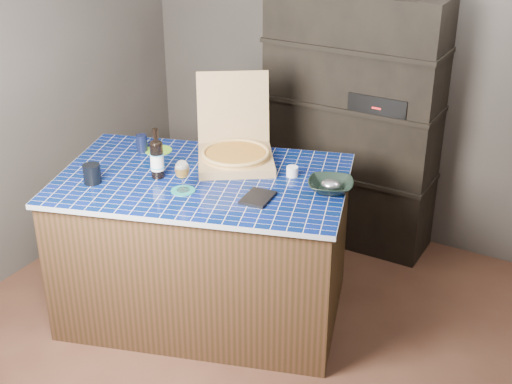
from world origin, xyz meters
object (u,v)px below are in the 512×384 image
Objects in this scene: kitchen_island at (205,245)px; bowl at (331,186)px; pizza_box at (235,152)px; mead_bottle at (157,158)px; wine_glass at (182,170)px; dvd_case at (258,198)px.

bowl reaches higher than kitchen_island.
pizza_box reaches higher than mead_bottle.
mead_bottle is at bearing -160.78° from bowl.
mead_bottle is at bearing 160.81° from wine_glass.
kitchen_island is 0.60m from pizza_box.
mead_bottle is 1.47× the size of dvd_case.
wine_glass is 0.89× the size of dvd_case.
kitchen_island is 0.89m from bowl.
kitchen_island is 10.54× the size of wine_glass.
kitchen_island is 2.74× the size of pizza_box.
pizza_box is at bearing 84.67° from wine_glass.
wine_glass is at bearing -105.83° from kitchen_island.
wine_glass is at bearing -150.02° from bowl.
pizza_box is (0.05, 0.28, 0.52)m from kitchen_island.
bowl is at bearing -1.70° from kitchen_island.
wine_glass is at bearing -19.19° from mead_bottle.
kitchen_island is 0.62m from wine_glass.
mead_bottle reaches higher than dvd_case.
pizza_box is 2.76× the size of bowl.
pizza_box is 0.67m from bowl.
dvd_case is at bearing 16.52° from wine_glass.
wine_glass is (-0.05, -0.49, 0.06)m from pizza_box.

